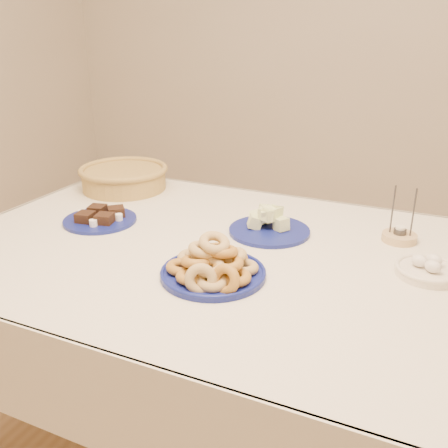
% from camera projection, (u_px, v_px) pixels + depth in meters
% --- Properties ---
extents(ground, '(5.00, 5.00, 0.00)m').
position_uv_depth(ground, '(230.00, 446.00, 1.73)').
color(ground, '#997048').
rests_on(ground, ground).
extents(dining_table, '(1.71, 1.11, 0.75)m').
position_uv_depth(dining_table, '(231.00, 282.00, 1.49)').
color(dining_table, brown).
rests_on(dining_table, ground).
extents(donut_platter, '(0.34, 0.34, 0.13)m').
position_uv_depth(donut_platter, '(213.00, 267.00, 1.28)').
color(donut_platter, navy).
rests_on(donut_platter, dining_table).
extents(melon_plate, '(0.32, 0.32, 0.09)m').
position_uv_depth(melon_plate, '(268.00, 224.00, 1.57)').
color(melon_plate, navy).
rests_on(melon_plate, dining_table).
extents(brownie_plate, '(0.31, 0.31, 0.04)m').
position_uv_depth(brownie_plate, '(100.00, 218.00, 1.65)').
color(brownie_plate, navy).
rests_on(brownie_plate, dining_table).
extents(wicker_basket, '(0.41, 0.41, 0.09)m').
position_uv_depth(wicker_basket, '(124.00, 177.00, 1.98)').
color(wicker_basket, olive).
rests_on(wicker_basket, dining_table).
extents(candle_holder, '(0.11, 0.11, 0.17)m').
position_uv_depth(candle_holder, '(399.00, 236.00, 1.51)').
color(candle_holder, tan).
rests_on(candle_holder, dining_table).
extents(egg_bowl, '(0.21, 0.21, 0.05)m').
position_uv_depth(egg_bowl, '(428.00, 269.00, 1.30)').
color(egg_bowl, silver).
rests_on(egg_bowl, dining_table).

